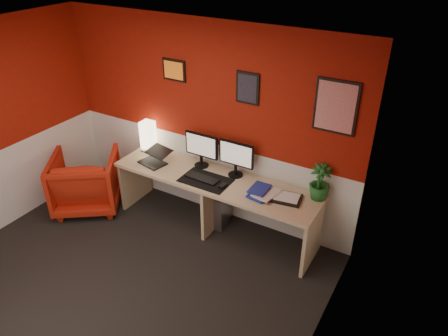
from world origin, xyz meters
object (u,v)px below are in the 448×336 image
monitor_left (201,145)px  pc_tower (221,206)px  laptop (152,156)px  zen_tray (285,198)px  shoji_lamp (148,137)px  potted_plant (320,182)px  monitor_right (236,154)px  desk (215,204)px  armchair (86,181)px

monitor_left → pc_tower: bearing=-4.2°
monitor_left → pc_tower: 0.85m
laptop → pc_tower: (0.86, 0.24, -0.61)m
zen_tray → shoji_lamp: bearing=175.6°
potted_plant → pc_tower: 1.41m
shoji_lamp → monitor_left: (0.83, 0.00, 0.09)m
pc_tower → laptop: bearing=-172.8°
laptop → monitor_right: bearing=26.3°
monitor_left → monitor_right: bearing=1.8°
monitor_left → shoji_lamp: bearing=-179.8°
monitor_right → zen_tray: bearing=-13.6°
potted_plant → desk: bearing=-169.3°
desk → monitor_right: bearing=48.1°
desk → zen_tray: (0.90, 0.02, 0.38)m
shoji_lamp → monitor_right: size_ratio=0.69×
desk → pc_tower: size_ratio=5.78×
monitor_left → pc_tower: (0.29, -0.02, -0.80)m
pc_tower → shoji_lamp: bearing=170.7°
potted_plant → monitor_left: bearing=-178.3°
armchair → shoji_lamp: bearing=-170.6°
shoji_lamp → monitor_left: monitor_left is taller
monitor_left → monitor_right: size_ratio=1.00×
desk → pc_tower: (-0.01, 0.16, -0.14)m
monitor_right → shoji_lamp: bearing=-179.2°
zen_tray → pc_tower: 1.06m
monitor_left → desk: bearing=-31.2°
pc_tower → monitor_left: bearing=167.5°
shoji_lamp → zen_tray: (2.03, -0.16, -0.18)m
monitor_left → pc_tower: size_ratio=1.29×
desk → shoji_lamp: 1.27m
potted_plant → zen_tray: bearing=-146.2°
monitor_right → potted_plant: size_ratio=1.40×
laptop → monitor_left: (0.57, 0.26, 0.18)m
armchair → potted_plant: bearing=157.2°
zen_tray → potted_plant: (0.30, 0.20, 0.19)m
monitor_left → armchair: bearing=-156.7°
desk → pc_tower: bearing=93.9°
laptop → potted_plant: potted_plant is taller
shoji_lamp → potted_plant: potted_plant is taller
monitor_right → potted_plant: monitor_right is taller
laptop → pc_tower: laptop is taller
monitor_left → armchair: size_ratio=0.68×
desk → potted_plant: 1.35m
laptop → monitor_left: 0.65m
armchair → zen_tray: bearing=154.4°
monitor_left → zen_tray: (1.20, -0.16, -0.28)m
shoji_lamp → pc_tower: bearing=-0.9°
shoji_lamp → armchair: shoji_lamp is taller
monitor_right → pc_tower: (-0.19, -0.04, -0.80)m
zen_tray → potted_plant: 0.41m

